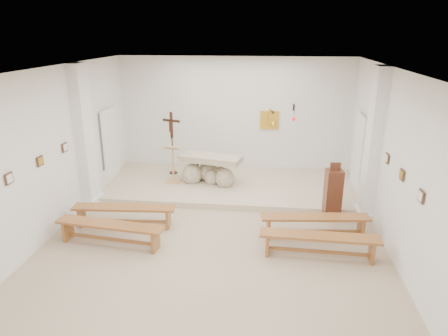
# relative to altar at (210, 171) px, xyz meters

# --- Properties ---
(ground) EXTENTS (7.00, 10.00, 0.00)m
(ground) POSITION_rel_altar_xyz_m (0.54, -3.44, -0.49)
(ground) COLOR tan
(ground) RESTS_ON ground
(wall_left) EXTENTS (0.02, 10.00, 3.50)m
(wall_left) POSITION_rel_altar_xyz_m (-2.95, -3.44, 1.26)
(wall_left) COLOR silver
(wall_left) RESTS_ON ground
(wall_right) EXTENTS (0.02, 10.00, 3.50)m
(wall_right) POSITION_rel_altar_xyz_m (4.03, -3.44, 1.26)
(wall_right) COLOR silver
(wall_right) RESTS_ON ground
(wall_back) EXTENTS (7.00, 0.02, 3.50)m
(wall_back) POSITION_rel_altar_xyz_m (0.54, 1.55, 1.26)
(wall_back) COLOR silver
(wall_back) RESTS_ON ground
(ceiling) EXTENTS (7.00, 10.00, 0.02)m
(ceiling) POSITION_rel_altar_xyz_m (0.54, -3.44, 3.00)
(ceiling) COLOR silver
(ceiling) RESTS_ON wall_back
(sanctuary_platform) EXTENTS (6.98, 3.00, 0.15)m
(sanctuary_platform) POSITION_rel_altar_xyz_m (0.54, 0.06, -0.41)
(sanctuary_platform) COLOR #BEAD92
(sanctuary_platform) RESTS_ON ground
(pilaster_left) EXTENTS (0.26, 0.55, 3.50)m
(pilaster_left) POSITION_rel_altar_xyz_m (-2.83, -1.44, 1.26)
(pilaster_left) COLOR white
(pilaster_left) RESTS_ON ground
(pilaster_right) EXTENTS (0.26, 0.55, 3.50)m
(pilaster_right) POSITION_rel_altar_xyz_m (3.91, -1.44, 1.26)
(pilaster_right) COLOR white
(pilaster_right) RESTS_ON ground
(gold_wall_relief) EXTENTS (0.55, 0.04, 0.55)m
(gold_wall_relief) POSITION_rel_altar_xyz_m (1.59, 1.52, 1.16)
(gold_wall_relief) COLOR gold
(gold_wall_relief) RESTS_ON wall_back
(sanctuary_lamp) EXTENTS (0.11, 0.36, 0.44)m
(sanctuary_lamp) POSITION_rel_altar_xyz_m (2.29, 1.26, 1.32)
(sanctuary_lamp) COLOR black
(sanctuary_lamp) RESTS_ON wall_back
(station_frame_left_front) EXTENTS (0.03, 0.20, 0.20)m
(station_frame_left_front) POSITION_rel_altar_xyz_m (-2.93, -4.24, 1.23)
(station_frame_left_front) COLOR #44311E
(station_frame_left_front) RESTS_ON wall_left
(station_frame_left_mid) EXTENTS (0.03, 0.20, 0.20)m
(station_frame_left_mid) POSITION_rel_altar_xyz_m (-2.93, -3.24, 1.23)
(station_frame_left_mid) COLOR #44311E
(station_frame_left_mid) RESTS_ON wall_left
(station_frame_left_rear) EXTENTS (0.03, 0.20, 0.20)m
(station_frame_left_rear) POSITION_rel_altar_xyz_m (-2.93, -2.24, 1.23)
(station_frame_left_rear) COLOR #44311E
(station_frame_left_rear) RESTS_ON wall_left
(station_frame_right_front) EXTENTS (0.03, 0.20, 0.20)m
(station_frame_right_front) POSITION_rel_altar_xyz_m (4.01, -4.24, 1.23)
(station_frame_right_front) COLOR #44311E
(station_frame_right_front) RESTS_ON wall_right
(station_frame_right_mid) EXTENTS (0.03, 0.20, 0.20)m
(station_frame_right_mid) POSITION_rel_altar_xyz_m (4.01, -3.24, 1.23)
(station_frame_right_mid) COLOR #44311E
(station_frame_right_mid) RESTS_ON wall_right
(station_frame_right_rear) EXTENTS (0.03, 0.20, 0.20)m
(station_frame_right_rear) POSITION_rel_altar_xyz_m (4.01, -2.24, 1.23)
(station_frame_right_rear) COLOR #44311E
(station_frame_right_rear) RESTS_ON wall_right
(radiator_left) EXTENTS (0.10, 0.85, 0.52)m
(radiator_left) POSITION_rel_altar_xyz_m (-2.89, -0.74, -0.22)
(radiator_left) COLOR silver
(radiator_left) RESTS_ON ground
(radiator_right) EXTENTS (0.10, 0.85, 0.52)m
(radiator_right) POSITION_rel_altar_xyz_m (3.97, -0.74, -0.22)
(radiator_right) COLOR silver
(radiator_right) RESTS_ON ground
(altar) EXTENTS (1.80, 1.02, 0.88)m
(altar) POSITION_rel_altar_xyz_m (0.00, 0.00, 0.00)
(altar) COLOR beige
(altar) RESTS_ON sanctuary_platform
(lectern) EXTENTS (0.43, 0.38, 1.09)m
(lectern) POSITION_rel_altar_xyz_m (-1.03, -0.06, 0.20)
(lectern) COLOR tan
(lectern) RESTS_ON sanctuary_platform
(crucifix_stand) EXTENTS (0.54, 0.24, 1.85)m
(crucifix_stand) POSITION_rel_altar_xyz_m (-1.21, 0.65, 0.73)
(crucifix_stand) COLOR #341A10
(crucifix_stand) RESTS_ON sanctuary_platform
(potted_plant) EXTENTS (0.52, 0.47, 0.52)m
(potted_plant) POSITION_rel_altar_xyz_m (-0.39, 0.30, -0.08)
(potted_plant) COLOR #2F5C24
(potted_plant) RESTS_ON sanctuary_platform
(donation_pedestal) EXTENTS (0.40, 0.40, 1.36)m
(donation_pedestal) POSITION_rel_altar_xyz_m (3.12, -1.54, 0.11)
(donation_pedestal) COLOR #532517
(donation_pedestal) RESTS_ON ground
(bench_left_front) EXTENTS (2.30, 0.52, 0.48)m
(bench_left_front) POSITION_rel_altar_xyz_m (-1.55, -2.54, -0.12)
(bench_left_front) COLOR #99632C
(bench_left_front) RESTS_ON ground
(bench_right_front) EXTENTS (2.31, 0.61, 0.48)m
(bench_right_front) POSITION_rel_altar_xyz_m (2.64, -2.54, -0.12)
(bench_right_front) COLOR #99632C
(bench_right_front) RESTS_ON ground
(bench_left_second) EXTENTS (2.31, 0.63, 0.48)m
(bench_left_second) POSITION_rel_altar_xyz_m (-1.55, -3.38, -0.12)
(bench_left_second) COLOR #99632C
(bench_left_second) RESTS_ON ground
(bench_right_second) EXTENTS (2.29, 0.43, 0.48)m
(bench_right_second) POSITION_rel_altar_xyz_m (2.64, -3.38, -0.12)
(bench_right_second) COLOR #99632C
(bench_right_second) RESTS_ON ground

